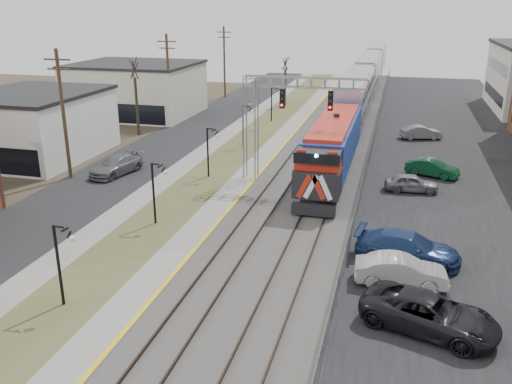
% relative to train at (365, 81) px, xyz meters
% --- Properties ---
extents(street_west, '(7.00, 120.00, 0.04)m').
position_rel_train_xyz_m(street_west, '(-17.00, -30.63, -2.90)').
color(street_west, black).
rests_on(street_west, ground).
extents(sidewalk, '(2.00, 120.00, 0.08)m').
position_rel_train_xyz_m(sidewalk, '(-12.50, -30.63, -2.88)').
color(sidewalk, gray).
rests_on(sidewalk, ground).
extents(grass_median, '(4.00, 120.00, 0.06)m').
position_rel_train_xyz_m(grass_median, '(-9.50, -30.63, -2.89)').
color(grass_median, '#4C522B').
rests_on(grass_median, ground).
extents(platform, '(2.00, 120.00, 0.24)m').
position_rel_train_xyz_m(platform, '(-6.50, -30.63, -2.80)').
color(platform, gray).
rests_on(platform, ground).
extents(ballast_bed, '(8.00, 120.00, 0.20)m').
position_rel_train_xyz_m(ballast_bed, '(-1.50, -30.63, -2.82)').
color(ballast_bed, '#595651').
rests_on(ballast_bed, ground).
extents(parking_lot, '(16.00, 120.00, 0.04)m').
position_rel_train_xyz_m(parking_lot, '(10.50, -30.63, -2.90)').
color(parking_lot, black).
rests_on(parking_lot, ground).
extents(platform_edge, '(0.24, 120.00, 0.01)m').
position_rel_train_xyz_m(platform_edge, '(-5.62, -30.63, -2.67)').
color(platform_edge, gold).
rests_on(platform_edge, platform).
extents(track_near, '(1.58, 120.00, 0.15)m').
position_rel_train_xyz_m(track_near, '(-3.50, -30.63, -2.64)').
color(track_near, '#2D2119').
rests_on(track_near, ballast_bed).
extents(track_far, '(1.58, 120.00, 0.15)m').
position_rel_train_xyz_m(track_far, '(-0.00, -30.63, -2.64)').
color(track_far, '#2D2119').
rests_on(track_far, ballast_bed).
extents(train, '(3.00, 85.85, 5.33)m').
position_rel_train_xyz_m(train, '(0.00, 0.00, 0.00)').
color(train, '#1338A0').
rests_on(train, ground).
extents(signal_gantry, '(9.00, 1.07, 8.15)m').
position_rel_train_xyz_m(signal_gantry, '(-4.28, -37.63, 2.67)').
color(signal_gantry, gray).
rests_on(signal_gantry, ground).
extents(lampposts, '(0.14, 62.14, 4.00)m').
position_rel_train_xyz_m(lampposts, '(-9.50, -47.34, -0.92)').
color(lampposts, black).
rests_on(lampposts, ground).
extents(utility_poles, '(0.28, 80.28, 10.00)m').
position_rel_train_xyz_m(utility_poles, '(-20.00, -40.63, 2.08)').
color(utility_poles, '#4C3823').
rests_on(utility_poles, ground).
extents(fence, '(0.04, 120.00, 1.60)m').
position_rel_train_xyz_m(fence, '(2.70, -30.63, -2.12)').
color(fence, gray).
rests_on(fence, ground).
extents(bare_trees, '(12.30, 42.30, 5.95)m').
position_rel_train_xyz_m(bare_trees, '(-18.16, -26.71, -0.22)').
color(bare_trees, '#382D23').
rests_on(bare_trees, ground).
extents(car_lot_b, '(4.58, 1.90, 1.48)m').
position_rel_train_xyz_m(car_lot_b, '(5.47, -51.74, -2.18)').
color(car_lot_b, '#BABABA').
rests_on(car_lot_b, ground).
extents(car_lot_c, '(6.25, 4.30, 1.59)m').
position_rel_train_xyz_m(car_lot_c, '(6.66, -55.49, -2.13)').
color(car_lot_c, black).
rests_on(car_lot_c, ground).
extents(car_lot_d, '(5.77, 2.93, 1.60)m').
position_rel_train_xyz_m(car_lot_d, '(5.79, -49.04, -2.12)').
color(car_lot_d, navy).
rests_on(car_lot_d, ground).
extents(car_lot_e, '(3.98, 1.86, 1.32)m').
position_rel_train_xyz_m(car_lot_e, '(6.09, -37.19, -2.26)').
color(car_lot_e, slate).
rests_on(car_lot_e, ground).
extents(car_lot_f, '(4.34, 2.74, 1.35)m').
position_rel_train_xyz_m(car_lot_f, '(7.74, -32.93, -2.24)').
color(car_lot_f, '#0E4726').
rests_on(car_lot_f, ground).
extents(car_street_b, '(3.18, 5.48, 1.49)m').
position_rel_train_xyz_m(car_street_b, '(-16.91, -38.86, -2.17)').
color(car_street_b, slate).
rests_on(car_street_b, ground).
extents(car_lot_g, '(4.30, 2.48, 1.34)m').
position_rel_train_xyz_m(car_lot_g, '(7.17, -20.19, -2.25)').
color(car_lot_g, gray).
rests_on(car_lot_g, ground).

